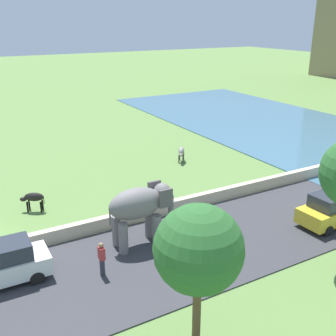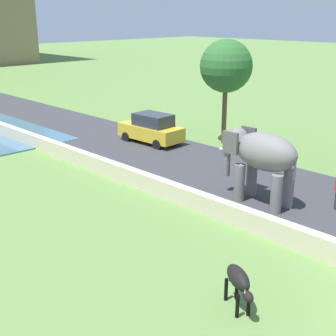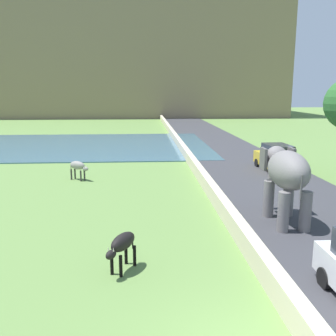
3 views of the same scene
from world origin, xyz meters
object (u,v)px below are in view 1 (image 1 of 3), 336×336
at_px(elephant, 140,206).
at_px(car_yellow, 332,209).
at_px(car_white, 1,265).
at_px(cow_grey, 181,151).
at_px(person_beside_elephant, 102,258).
at_px(cow_black, 33,198).

height_order(elephant, car_yellow, elephant).
bearing_deg(car_white, cow_grey, 123.29).
height_order(elephant, cow_grey, elephant).
xyz_separation_m(elephant, cow_grey, (-9.51, 8.06, -1.20)).
distance_m(person_beside_elephant, cow_black, 7.96).
bearing_deg(cow_black, cow_grey, 105.26).
xyz_separation_m(elephant, cow_black, (-6.29, -3.76, -1.20)).
bearing_deg(person_beside_elephant, car_yellow, 82.81).
distance_m(person_beside_elephant, cow_grey, 15.40).
height_order(car_white, cow_black, car_white).
height_order(cow_grey, cow_black, same).
relative_size(car_yellow, cow_black, 2.97).
relative_size(car_white, car_yellow, 0.99).
xyz_separation_m(elephant, person_beside_elephant, (1.58, -2.61, -1.16)).
distance_m(person_beside_elephant, car_white, 4.13).
distance_m(car_white, cow_black, 6.83).
bearing_deg(cow_black, car_yellow, 55.14).
relative_size(elephant, cow_grey, 2.61).
bearing_deg(person_beside_elephant, elephant, 121.23).
height_order(car_yellow, cow_black, car_yellow).
relative_size(car_yellow, cow_grey, 3.06).
relative_size(elephant, car_yellow, 0.85).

